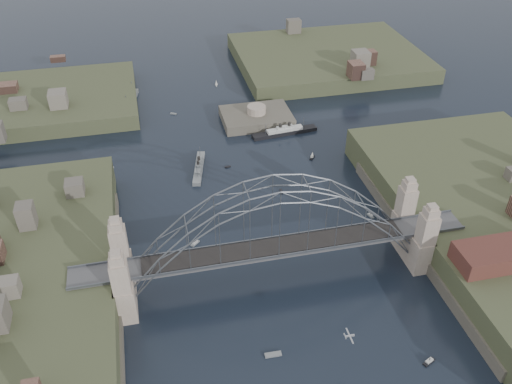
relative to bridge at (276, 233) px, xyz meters
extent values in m
plane|color=black|center=(0.00, 0.00, -12.32)|extent=(500.00, 500.00, 0.00)
cube|color=#505052|center=(0.00, 0.00, -4.32)|extent=(84.00, 6.00, 0.70)
cube|color=#555961|center=(0.00, -3.00, -3.77)|extent=(84.00, 0.25, 0.50)
cube|color=#555961|center=(0.00, 3.00, -3.77)|extent=(84.00, 0.25, 0.50)
cube|color=black|center=(0.00, 0.00, -3.77)|extent=(55.20, 5.20, 0.35)
cube|color=tan|center=(-31.50, -5.00, -3.47)|extent=(3.40, 3.40, 17.70)
cube|color=tan|center=(-31.50, 5.00, -3.47)|extent=(3.40, 3.40, 17.70)
cube|color=tan|center=(31.50, -5.00, -3.47)|extent=(3.40, 3.40, 17.70)
cube|color=tan|center=(31.50, 5.00, -3.47)|extent=(3.40, 3.40, 17.70)
cube|color=tan|center=(-31.50, 0.00, -8.32)|extent=(4.08, 13.80, 8.00)
cube|color=tan|center=(31.50, 0.00, -8.32)|extent=(4.08, 13.80, 8.00)
cube|color=#524C40|center=(-35.50, 0.00, -11.32)|extent=(6.00, 70.00, 4.00)
cube|color=#524C40|center=(35.50, 0.00, -11.32)|extent=(6.00, 70.00, 4.00)
cube|color=#41472B|center=(-55.00, 95.00, -11.82)|extent=(60.00, 45.00, 9.00)
cube|color=#41472B|center=(50.00, 110.00, -11.57)|extent=(70.00, 55.00, 9.50)
cube|color=#524C40|center=(12.00, 70.00, -12.82)|extent=(22.00, 16.00, 7.00)
cylinder|color=tan|center=(12.00, 70.00, -8.12)|extent=(6.00, 6.00, 2.40)
cube|color=#592D26|center=(44.00, -14.00, -2.32)|extent=(20.00, 8.00, 4.00)
cube|color=#505052|center=(39.00, -28.00, -11.62)|extent=(4.00, 22.00, 1.40)
cube|color=gray|center=(-10.12, 45.62, -11.96)|extent=(5.71, 16.38, 1.45)
cube|color=gray|center=(-10.12, 45.62, -10.87)|extent=(3.56, 9.10, 1.09)
cube|color=gray|center=(-10.12, 45.62, -10.06)|extent=(2.06, 4.24, 0.72)
cylinder|color=black|center=(-10.37, 44.51, -9.43)|extent=(0.78, 0.78, 1.45)
cylinder|color=black|center=(-9.87, 46.74, -9.43)|extent=(0.78, 0.78, 1.45)
cylinder|color=#555961|center=(-11.19, 40.85, -9.61)|extent=(0.14, 0.14, 3.62)
cylinder|color=#555961|center=(-9.04, 50.39, -9.61)|extent=(0.14, 0.14, 3.62)
cube|color=gray|center=(-27.19, 91.97, -11.87)|extent=(6.31, 18.28, 1.82)
cube|color=gray|center=(-27.19, 91.97, -10.51)|extent=(3.96, 10.16, 1.36)
cube|color=gray|center=(-27.19, 91.97, -9.49)|extent=(2.31, 4.73, 0.91)
cylinder|color=black|center=(-27.46, 90.73, -8.69)|extent=(0.90, 0.90, 1.82)
cylinder|color=black|center=(-26.92, 93.22, -8.69)|extent=(0.90, 0.90, 1.82)
cylinder|color=#555961|center=(-28.35, 86.65, -8.92)|extent=(0.18, 0.18, 4.54)
cylinder|color=#555961|center=(-26.03, 97.30, -8.92)|extent=(0.18, 0.18, 4.54)
cube|color=black|center=(18.68, 59.94, -11.95)|extent=(20.95, 4.95, 1.51)
cube|color=silver|center=(18.68, 59.94, -10.81)|extent=(11.58, 3.29, 1.13)
cube|color=silver|center=(18.68, 59.94, -9.96)|extent=(5.32, 2.08, 0.76)
cylinder|color=black|center=(17.24, 59.79, -9.30)|extent=(1.02, 1.02, 1.51)
cylinder|color=black|center=(20.13, 60.09, -9.30)|extent=(1.02, 1.02, 1.51)
cylinder|color=#555961|center=(12.49, 59.30, -9.49)|extent=(0.15, 0.15, 3.78)
cylinder|color=#555961|center=(24.88, 60.58, -9.49)|extent=(0.15, 0.15, 3.78)
cube|color=#ABADB2|center=(7.07, -25.01, -4.55)|extent=(1.78, 0.32, 0.31)
cube|color=#ABADB2|center=(7.07, -25.01, -4.49)|extent=(0.29, 3.56, 0.07)
cube|color=#ABADB2|center=(6.18, -25.01, -4.38)|extent=(0.17, 1.11, 0.39)
cube|color=silver|center=(-15.43, 14.41, -12.17)|extent=(2.36, 2.29, 0.45)
cube|color=silver|center=(-15.43, 14.41, -11.77)|extent=(1.55, 1.52, 0.40)
cylinder|color=black|center=(-15.43, 14.41, -11.32)|extent=(0.16, 0.16, 0.70)
cube|color=silver|center=(9.54, 30.11, -12.17)|extent=(0.94, 2.07, 0.45)
cube|color=silver|center=(-5.43, -20.18, -12.17)|extent=(3.19, 1.13, 0.45)
cube|color=silver|center=(22.76, 44.56, -12.17)|extent=(2.15, 2.51, 0.45)
cylinder|color=#555961|center=(22.76, 44.56, -11.12)|extent=(0.08, 0.08, 2.20)
cone|color=silver|center=(22.76, 44.56, -11.12)|extent=(1.54, 1.59, 1.92)
cube|color=silver|center=(-34.75, 50.61, -12.17)|extent=(2.68, 3.92, 0.45)
cube|color=silver|center=(-34.75, 50.61, -11.77)|extent=(1.89, 2.48, 0.40)
cylinder|color=black|center=(-34.75, 50.61, -11.32)|extent=(0.16, 0.16, 0.70)
cube|color=silver|center=(-2.01, 45.13, -12.17)|extent=(1.69, 0.79, 0.45)
cube|color=silver|center=(22.15, -28.17, -12.17)|extent=(2.67, 1.79, 0.45)
cube|color=silver|center=(22.15, -28.17, -11.77)|extent=(1.69, 1.27, 0.40)
cylinder|color=black|center=(22.15, -28.17, -11.32)|extent=(0.16, 0.16, 0.70)
cube|color=silver|center=(-13.72, 80.89, -12.17)|extent=(2.16, 1.63, 0.45)
cube|color=silver|center=(28.56, 15.04, -12.17)|extent=(1.26, 2.25, 0.45)
cube|color=silver|center=(28.56, 15.04, -11.77)|extent=(0.92, 1.40, 0.40)
cylinder|color=black|center=(28.56, 15.04, -11.32)|extent=(0.16, 0.16, 0.70)
cube|color=silver|center=(3.88, 100.02, -12.17)|extent=(0.85, 1.88, 0.45)
cylinder|color=#555961|center=(3.88, 100.02, -11.12)|extent=(0.08, 0.08, 2.20)
cone|color=silver|center=(3.88, 100.02, -11.12)|extent=(1.17, 1.37, 1.92)
cube|color=silver|center=(-45.61, 25.52, -12.17)|extent=(2.55, 1.64, 0.45)
camera|label=1|loc=(-23.01, -82.90, 71.72)|focal=38.30mm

